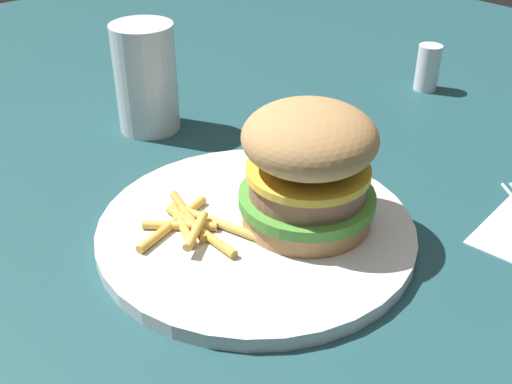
# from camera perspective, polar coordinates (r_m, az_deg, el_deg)

# --- Properties ---
(ground_plane) EXTENTS (1.60, 1.60, 0.00)m
(ground_plane) POSITION_cam_1_polar(r_m,az_deg,el_deg) (0.50, -3.54, -4.68)
(ground_plane) COLOR #1E474C
(plate) EXTENTS (0.25, 0.25, 0.01)m
(plate) POSITION_cam_1_polar(r_m,az_deg,el_deg) (0.50, 0.00, -3.50)
(plate) COLOR silver
(plate) RESTS_ON ground_plane
(sandwich) EXTENTS (0.11, 0.11, 0.10)m
(sandwich) POSITION_cam_1_polar(r_m,az_deg,el_deg) (0.48, 4.82, 2.43)
(sandwich) COLOR tan
(sandwich) RESTS_ON plate
(fries_pile) EXTENTS (0.08, 0.10, 0.01)m
(fries_pile) POSITION_cam_1_polar(r_m,az_deg,el_deg) (0.49, -5.89, -2.97)
(fries_pile) COLOR gold
(fries_pile) RESTS_ON plate
(drink_glass) EXTENTS (0.06, 0.06, 0.11)m
(drink_glass) POSITION_cam_1_polar(r_m,az_deg,el_deg) (0.66, -10.01, 9.88)
(drink_glass) COLOR silver
(drink_glass) RESTS_ON ground_plane
(salt_shaker) EXTENTS (0.03, 0.03, 0.06)m
(salt_shaker) POSITION_cam_1_polar(r_m,az_deg,el_deg) (0.79, 15.46, 10.93)
(salt_shaker) COLOR white
(salt_shaker) RESTS_ON ground_plane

